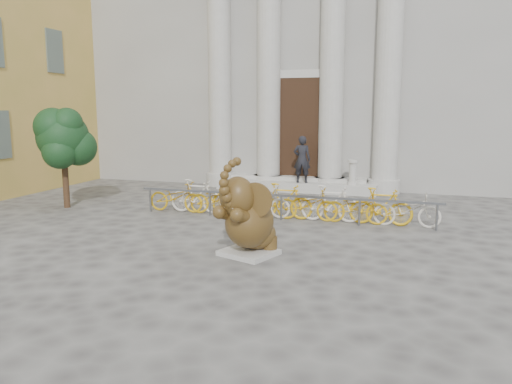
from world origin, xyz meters
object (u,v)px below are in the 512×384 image
(tree, at_px, (63,139))
(pedestrian, at_px, (302,159))
(elephant_statue, at_px, (248,220))
(bike_rack, at_px, (284,201))

(tree, bearing_deg, pedestrian, 38.18)
(pedestrian, bearing_deg, tree, 33.66)
(elephant_statue, height_order, bike_rack, elephant_statue)
(tree, xyz_separation_m, pedestrian, (6.39, 5.02, -0.93))
(bike_rack, bearing_deg, tree, -176.01)
(elephant_statue, bearing_deg, bike_rack, 112.99)
(pedestrian, bearing_deg, bike_rack, 91.07)
(elephant_statue, xyz_separation_m, bike_rack, (-0.15, 3.69, -0.26))
(tree, bearing_deg, elephant_statue, -24.73)
(bike_rack, bearing_deg, elephant_statue, -87.71)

